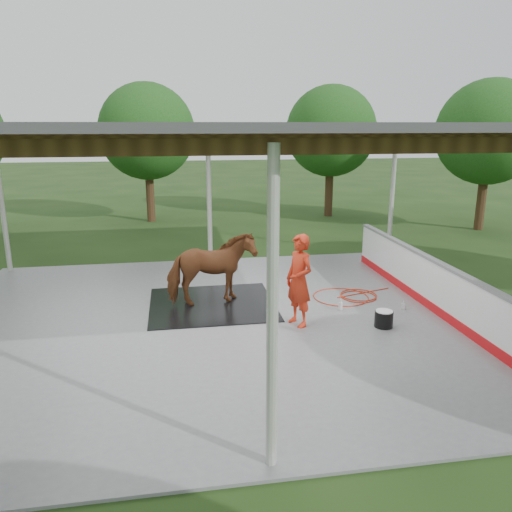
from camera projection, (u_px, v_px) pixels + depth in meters
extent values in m
plane|color=#1E3814|center=(228.00, 322.00, 10.63)|extent=(100.00, 100.00, 0.00)
cube|color=slate|center=(228.00, 321.00, 10.62)|extent=(12.00, 10.00, 0.05)
cylinder|color=beige|center=(272.00, 316.00, 5.64)|extent=(0.14, 0.14, 3.85)
cylinder|color=beige|center=(2.00, 204.00, 13.69)|extent=(0.14, 0.14, 3.85)
cylinder|color=beige|center=(209.00, 199.00, 14.61)|extent=(0.14, 0.14, 3.85)
cylinder|color=beige|center=(392.00, 194.00, 15.52)|extent=(0.14, 0.14, 3.85)
cube|color=brown|center=(270.00, 146.00, 5.36)|extent=(12.00, 0.10, 0.18)
cube|color=brown|center=(249.00, 142.00, 6.79)|extent=(12.00, 0.10, 0.18)
cube|color=brown|center=(235.00, 139.00, 8.22)|extent=(12.00, 0.10, 0.18)
cube|color=brown|center=(225.00, 137.00, 9.65)|extent=(12.00, 0.10, 0.18)
cube|color=brown|center=(218.00, 135.00, 11.08)|extent=(12.00, 0.10, 0.18)
cube|color=brown|center=(213.00, 134.00, 12.51)|extent=(12.00, 0.10, 0.18)
cube|color=brown|center=(208.00, 133.00, 13.94)|extent=(12.00, 0.10, 0.18)
cube|color=brown|center=(493.00, 136.00, 10.56)|extent=(0.12, 10.00, 0.18)
cube|color=#38383A|center=(225.00, 126.00, 9.60)|extent=(12.60, 10.60, 0.10)
cube|color=red|center=(429.00, 303.00, 11.33)|extent=(0.14, 8.00, 0.20)
cube|color=white|center=(431.00, 282.00, 11.20)|extent=(0.12, 8.00, 1.00)
cube|color=slate|center=(433.00, 260.00, 11.07)|extent=(0.16, 8.00, 0.06)
cylinder|color=#382314|center=(150.00, 196.00, 21.47)|extent=(0.36, 0.36, 2.20)
sphere|color=#194714|center=(147.00, 131.00, 20.78)|extent=(4.00, 4.00, 4.00)
cylinder|color=#382314|center=(329.00, 192.00, 22.75)|extent=(0.36, 0.36, 2.20)
sphere|color=#194714|center=(331.00, 131.00, 22.06)|extent=(4.00, 4.00, 4.00)
cylinder|color=#382314|center=(481.00, 202.00, 19.74)|extent=(0.36, 0.36, 2.20)
sphere|color=#194714|center=(489.00, 132.00, 19.05)|extent=(4.00, 4.00, 4.00)
cube|color=black|center=(212.00, 304.00, 11.53)|extent=(2.84, 2.66, 0.02)
imported|color=brown|center=(211.00, 269.00, 11.31)|extent=(2.09, 1.23, 1.66)
imported|color=red|center=(299.00, 280.00, 10.14)|extent=(0.71, 0.83, 1.92)
cylinder|color=black|center=(384.00, 319.00, 10.22)|extent=(0.38, 0.38, 0.33)
cylinder|color=white|center=(384.00, 311.00, 10.18)|extent=(0.35, 0.35, 0.03)
imported|color=silver|center=(341.00, 305.00, 11.13)|extent=(0.10, 0.10, 0.26)
imported|color=#338CD8|center=(403.00, 305.00, 11.23)|extent=(0.12, 0.12, 0.19)
torus|color=#B6270D|center=(341.00, 297.00, 12.00)|extent=(1.33, 1.33, 0.02)
torus|color=#B6270D|center=(358.00, 295.00, 12.14)|extent=(0.88, 0.88, 0.02)
torus|color=#B6270D|center=(359.00, 297.00, 12.02)|extent=(0.86, 0.86, 0.02)
cylinder|color=#B6270D|center=(364.00, 293.00, 12.30)|extent=(1.52, 0.51, 0.02)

